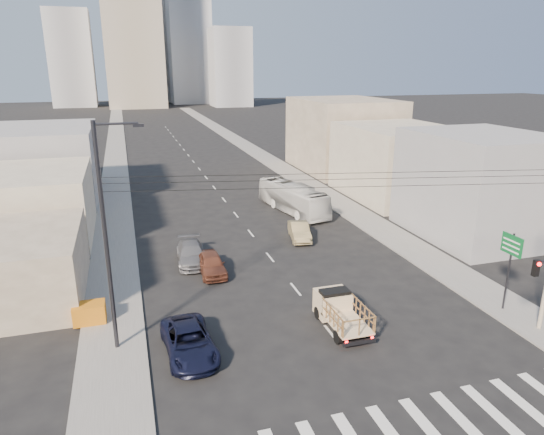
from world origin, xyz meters
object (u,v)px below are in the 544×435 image
sedan_brown (211,264)px  green_sign (511,254)px  sedan_tan (299,231)px  city_bus (293,198)px  navy_pickup (189,342)px  flatbed_pickup (340,309)px  crate_stack (89,313)px  sedan_grey (191,253)px  streetlamp_left (107,234)px

sedan_brown → green_sign: size_ratio=0.88×
sedan_tan → city_bus: bearing=85.8°
navy_pickup → city_bus: size_ratio=0.50×
flatbed_pickup → green_sign: (10.38, -1.14, 2.65)m
sedan_tan → crate_stack: 19.49m
city_bus → crate_stack: (-18.87, -18.17, -0.78)m
sedan_grey → sedan_tan: bearing=18.9°
sedan_brown → sedan_tan: 9.98m
navy_pickup → green_sign: size_ratio=1.05×
sedan_tan → navy_pickup: bearing=-116.6°
sedan_tan → streetlamp_left: (-15.06, -13.31, 5.71)m
sedan_brown → sedan_tan: size_ratio=1.00×
navy_pickup → green_sign: (19.05, -0.86, 3.01)m
sedan_tan → sedan_grey: sedan_grey is taller
green_sign → crate_stack: bearing=166.7°
sedan_brown → crate_stack: (-8.06, -5.06, -0.06)m
crate_stack → city_bus: bearing=43.9°
city_bus → green_sign: 24.56m
sedan_brown → crate_stack: sedan_brown is taller
green_sign → crate_stack: (-24.16, 5.70, -3.05)m
city_bus → sedan_brown: size_ratio=2.40×
sedan_brown → sedan_tan: bearing=30.3°
sedan_tan → sedan_grey: (-9.73, -2.57, 0.01)m
city_bus → sedan_brown: bearing=-141.1°
city_bus → sedan_tan: 8.39m
sedan_brown → sedan_grey: (-1.12, 2.48, -0.02)m
navy_pickup → sedan_grey: bearing=78.4°
streetlamp_left → crate_stack: size_ratio=6.67×
crate_stack → streetlamp_left: bearing=-63.3°
sedan_tan → sedan_grey: size_ratio=0.87×
navy_pickup → sedan_grey: sedan_grey is taller
green_sign → flatbed_pickup: bearing=173.7°
navy_pickup → green_sign: green_sign is taller
city_bus → sedan_tan: bearing=-116.9°
navy_pickup → sedan_brown: size_ratio=1.19×
flatbed_pickup → sedan_brown: bearing=120.8°
navy_pickup → sedan_grey: (1.82, 12.38, 0.00)m
sedan_brown → streetlamp_left: (-6.45, -8.25, 5.69)m
flatbed_pickup → crate_stack: bearing=161.7°
sedan_tan → flatbed_pickup: bearing=-90.0°
sedan_grey → green_sign: (17.23, -13.24, 3.01)m
sedan_tan → green_sign: (7.50, -15.81, 3.02)m
navy_pickup → sedan_tan: bearing=49.1°
navy_pickup → sedan_tan: (11.55, 14.95, -0.01)m
sedan_tan → streetlamp_left: size_ratio=0.37×
flatbed_pickup → sedan_tan: bearing=78.9°
sedan_brown → green_sign: 19.60m
navy_pickup → sedan_grey: 12.52m
flatbed_pickup → sedan_grey: bearing=119.5°
flatbed_pickup → city_bus: 23.29m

